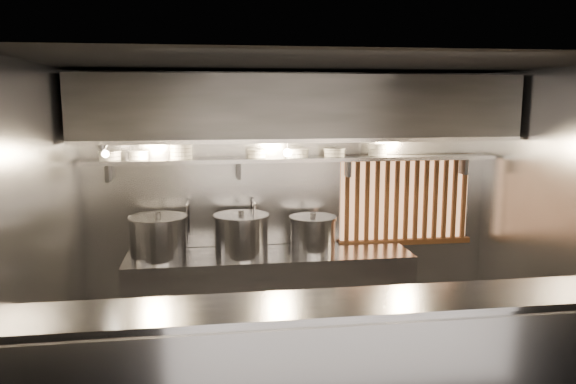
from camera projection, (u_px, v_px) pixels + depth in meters
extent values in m
plane|color=black|center=(318.00, 384.00, 5.01)|extent=(4.50, 4.50, 0.00)
plane|color=black|center=(321.00, 64.00, 4.55)|extent=(4.50, 4.50, 0.00)
plane|color=gray|center=(292.00, 200.00, 6.25)|extent=(4.50, 0.00, 4.50)
plane|color=gray|center=(42.00, 241.00, 4.46)|extent=(0.00, 3.00, 3.00)
plane|color=gray|center=(562.00, 223.00, 5.11)|extent=(0.00, 3.00, 3.00)
cube|color=#939398|center=(345.00, 378.00, 4.00)|extent=(4.50, 0.50, 1.10)
cube|color=#939398|center=(347.00, 303.00, 3.90)|extent=(4.50, 0.56, 0.03)
cube|color=#939398|center=(270.00, 294.00, 6.00)|extent=(3.00, 0.70, 0.90)
cube|color=#939398|center=(295.00, 159.00, 5.99)|extent=(4.40, 0.34, 0.04)
cube|color=#2D2D30|center=(299.00, 108.00, 5.69)|extent=(4.40, 0.80, 0.65)
cube|color=#939398|center=(305.00, 141.00, 5.35)|extent=(4.40, 0.03, 0.04)
cube|color=#E9A068|center=(405.00, 199.00, 6.42)|extent=(1.50, 0.02, 0.92)
cube|color=brown|center=(408.00, 157.00, 6.29)|extent=(1.56, 0.06, 0.06)
cube|color=brown|center=(405.00, 242.00, 6.45)|extent=(1.56, 0.06, 0.06)
cube|color=brown|center=(347.00, 202.00, 6.27)|extent=(0.04, 0.04, 0.92)
cube|color=brown|center=(357.00, 201.00, 6.29)|extent=(0.04, 0.04, 0.92)
cube|color=brown|center=(367.00, 201.00, 6.30)|extent=(0.04, 0.04, 0.92)
cube|color=brown|center=(377.00, 201.00, 6.32)|extent=(0.04, 0.04, 0.92)
cube|color=brown|center=(387.00, 201.00, 6.34)|extent=(0.04, 0.04, 0.92)
cube|color=brown|center=(397.00, 200.00, 6.35)|extent=(0.04, 0.04, 0.92)
cube|color=brown|center=(406.00, 200.00, 6.37)|extent=(0.04, 0.04, 0.92)
cube|color=brown|center=(416.00, 200.00, 6.39)|extent=(0.04, 0.04, 0.92)
cube|color=brown|center=(426.00, 199.00, 6.40)|extent=(0.04, 0.04, 0.92)
cube|color=brown|center=(435.00, 199.00, 6.42)|extent=(0.04, 0.04, 0.92)
cube|color=brown|center=(445.00, 199.00, 6.44)|extent=(0.04, 0.04, 0.92)
cube|color=brown|center=(454.00, 199.00, 6.45)|extent=(0.04, 0.04, 0.92)
cube|color=brown|center=(464.00, 198.00, 6.47)|extent=(0.04, 0.04, 0.92)
cylinder|color=silver|center=(188.00, 223.00, 6.07)|extent=(0.03, 0.03, 0.48)
sphere|color=silver|center=(188.00, 201.00, 6.03)|extent=(0.04, 0.04, 0.04)
cylinder|color=silver|center=(187.00, 203.00, 5.90)|extent=(0.03, 0.26, 0.03)
sphere|color=silver|center=(187.00, 206.00, 5.77)|extent=(0.04, 0.04, 0.04)
cylinder|color=silver|center=(187.00, 212.00, 5.78)|extent=(0.03, 0.03, 0.14)
cylinder|color=silver|center=(253.00, 221.00, 6.17)|extent=(0.03, 0.03, 0.48)
sphere|color=silver|center=(253.00, 199.00, 6.13)|extent=(0.04, 0.04, 0.04)
cylinder|color=silver|center=(254.00, 202.00, 6.00)|extent=(0.03, 0.26, 0.03)
sphere|color=silver|center=(255.00, 204.00, 5.87)|extent=(0.04, 0.04, 0.04)
cylinder|color=silver|center=(255.00, 210.00, 5.89)|extent=(0.03, 0.03, 0.14)
cone|color=#939398|center=(102.00, 147.00, 5.23)|extent=(0.25, 0.27, 0.20)
sphere|color=#FFE0B2|center=(105.00, 154.00, 5.22)|extent=(0.07, 0.07, 0.07)
cylinder|color=#2D2D30|center=(104.00, 138.00, 5.31)|extent=(0.02, 0.22, 0.02)
cylinder|color=#2D2D30|center=(287.00, 145.00, 5.83)|extent=(0.01, 0.01, 0.12)
sphere|color=#FFE0B2|center=(287.00, 153.00, 5.85)|extent=(0.09, 0.09, 0.09)
cylinder|color=#939398|center=(158.00, 239.00, 5.72)|extent=(0.74, 0.74, 0.41)
cylinder|color=#939398|center=(158.00, 218.00, 5.68)|extent=(0.78, 0.78, 0.03)
cylinder|color=#2D2D30|center=(157.00, 214.00, 5.68)|extent=(0.06, 0.06, 0.04)
cylinder|color=#939398|center=(242.00, 237.00, 5.82)|extent=(0.69, 0.69, 0.41)
cylinder|color=#939398|center=(241.00, 216.00, 5.79)|extent=(0.73, 0.73, 0.03)
cylinder|color=#2D2D30|center=(241.00, 213.00, 5.78)|extent=(0.06, 0.06, 0.04)
cylinder|color=#939398|center=(313.00, 235.00, 5.98)|extent=(0.57, 0.57, 0.35)
cylinder|color=#939398|center=(313.00, 218.00, 5.95)|extent=(0.61, 0.61, 0.03)
cylinder|color=#2D2D30|center=(313.00, 215.00, 5.94)|extent=(0.06, 0.06, 0.04)
cylinder|color=silver|center=(110.00, 158.00, 5.71)|extent=(0.21, 0.21, 0.03)
cylinder|color=silver|center=(110.00, 154.00, 5.70)|extent=(0.21, 0.21, 0.03)
cylinder|color=silver|center=(110.00, 152.00, 5.70)|extent=(0.23, 0.23, 0.01)
cylinder|color=silver|center=(139.00, 158.00, 5.75)|extent=(0.20, 0.20, 0.03)
cylinder|color=silver|center=(139.00, 154.00, 5.74)|extent=(0.20, 0.20, 0.03)
cylinder|color=silver|center=(139.00, 151.00, 5.74)|extent=(0.21, 0.21, 0.01)
cylinder|color=silver|center=(181.00, 157.00, 5.81)|extent=(0.23, 0.23, 0.03)
cylinder|color=silver|center=(181.00, 153.00, 5.81)|extent=(0.23, 0.23, 0.03)
cylinder|color=silver|center=(181.00, 150.00, 5.80)|extent=(0.23, 0.23, 0.03)
cylinder|color=silver|center=(181.00, 146.00, 5.79)|extent=(0.23, 0.23, 0.03)
cylinder|color=silver|center=(181.00, 143.00, 5.79)|extent=(0.24, 0.24, 0.01)
cylinder|color=silver|center=(257.00, 156.00, 5.93)|extent=(0.19, 0.19, 0.03)
cylinder|color=silver|center=(257.00, 152.00, 5.92)|extent=(0.19, 0.19, 0.03)
cylinder|color=silver|center=(257.00, 150.00, 5.91)|extent=(0.21, 0.21, 0.01)
cylinder|color=silver|center=(298.00, 155.00, 5.99)|extent=(0.22, 0.22, 0.03)
cylinder|color=silver|center=(298.00, 152.00, 5.98)|extent=(0.22, 0.22, 0.03)
cylinder|color=silver|center=(298.00, 149.00, 5.98)|extent=(0.24, 0.24, 0.01)
cylinder|color=silver|center=(334.00, 155.00, 6.05)|extent=(0.22, 0.22, 0.03)
cylinder|color=silver|center=(334.00, 151.00, 6.04)|extent=(0.22, 0.22, 0.03)
cylinder|color=silver|center=(334.00, 149.00, 6.04)|extent=(0.24, 0.24, 0.01)
cylinder|color=silver|center=(378.00, 154.00, 6.12)|extent=(0.20, 0.20, 0.03)
cylinder|color=silver|center=(378.00, 151.00, 6.11)|extent=(0.20, 0.20, 0.03)
cylinder|color=silver|center=(378.00, 147.00, 6.10)|extent=(0.20, 0.20, 0.03)
cylinder|color=silver|center=(378.00, 145.00, 6.10)|extent=(0.21, 0.21, 0.01)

